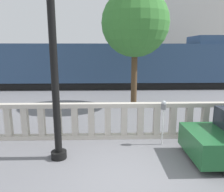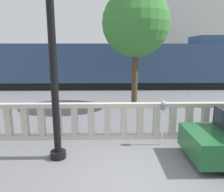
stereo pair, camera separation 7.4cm
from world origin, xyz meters
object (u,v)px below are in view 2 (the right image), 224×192
Objects in this scene: parking_meter at (163,110)px; tree_left at (136,23)px; train_near at (60,65)px; lamppost at (53,52)px.

tree_left is (-0.32, 4.64, 3.04)m from parking_meter.
train_near is at bearing 129.65° from tree_left.
parking_meter is at bearing -86.09° from tree_left.
parking_meter is 5.56m from tree_left.
train_near is (-2.34, 11.59, -1.12)m from lamppost.
lamppost reaches higher than train_near.
train_near is at bearing 101.43° from lamppost.
parking_meter is (3.07, 0.80, -1.74)m from lamppost.
lamppost reaches higher than parking_meter.
lamppost is at bearing -116.80° from tree_left.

